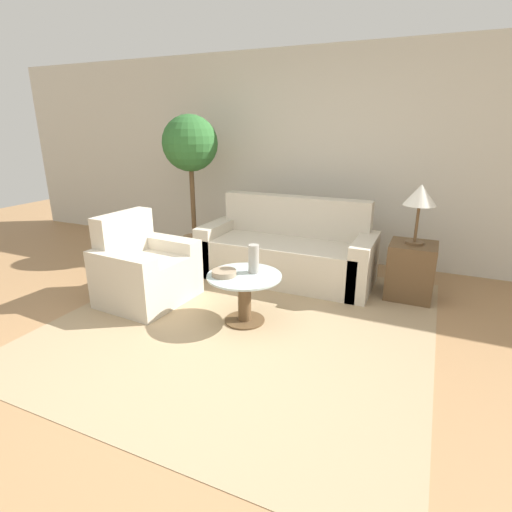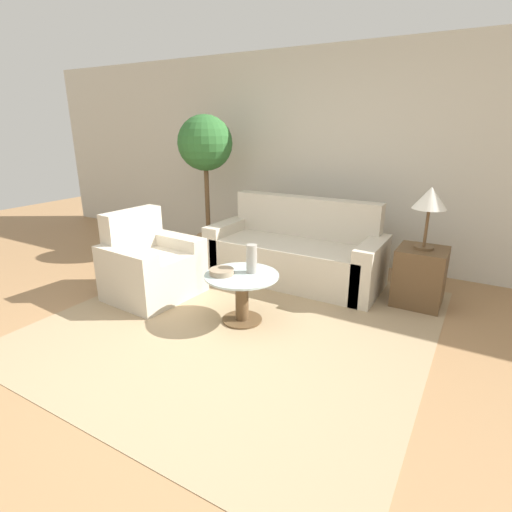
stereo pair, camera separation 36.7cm
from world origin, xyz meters
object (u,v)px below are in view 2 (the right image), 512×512
object	(u,v)px
table_lamp	(430,200)
bowl	(222,272)
sofa_main	(296,254)
vase	(252,259)
armchair	(150,268)
potted_plant	(205,152)
coffee_table	(242,291)

from	to	relation	value
table_lamp	bowl	distance (m)	2.02
table_lamp	bowl	bearing A→B (deg)	-138.69
sofa_main	vase	world-z (taller)	sofa_main
armchair	potted_plant	bearing A→B (deg)	15.93
table_lamp	vase	bearing A→B (deg)	-138.59
coffee_table	vase	distance (m)	0.31
vase	armchair	bearing A→B (deg)	-176.93
potted_plant	table_lamp	bearing A→B (deg)	-4.71
table_lamp	potted_plant	xyz separation A→B (m)	(-2.73, 0.23, 0.33)
table_lamp	armchair	bearing A→B (deg)	-154.41
sofa_main	armchair	distance (m)	1.63
coffee_table	potted_plant	xyz separation A→B (m)	(-1.43, 1.42, 1.08)
bowl	coffee_table	bearing A→B (deg)	29.45
table_lamp	vase	world-z (taller)	table_lamp
coffee_table	vase	size ratio (longest dim) A/B	2.56
armchair	coffee_table	world-z (taller)	armchair
armchair	table_lamp	distance (m)	2.81
potted_plant	bowl	size ratio (longest dim) A/B	8.47
sofa_main	vase	distance (m)	1.17
sofa_main	potted_plant	bearing A→B (deg)	171.76
bowl	armchair	bearing A→B (deg)	173.59
potted_plant	bowl	distance (m)	2.17
sofa_main	potted_plant	xyz separation A→B (m)	(-1.39, 0.20, 1.07)
potted_plant	vase	size ratio (longest dim) A/B	7.10
vase	table_lamp	bearing A→B (deg)	41.41
sofa_main	table_lamp	size ratio (longest dim) A/B	3.31
sofa_main	vase	xyz separation A→B (m)	(0.08, -1.13, 0.28)
sofa_main	coffee_table	bearing A→B (deg)	-88.44
potted_plant	armchair	bearing A→B (deg)	-78.31
table_lamp	bowl	size ratio (longest dim) A/B	2.74
armchair	bowl	bearing A→B (deg)	-92.17
coffee_table	vase	xyz separation A→B (m)	(0.05, 0.09, 0.29)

